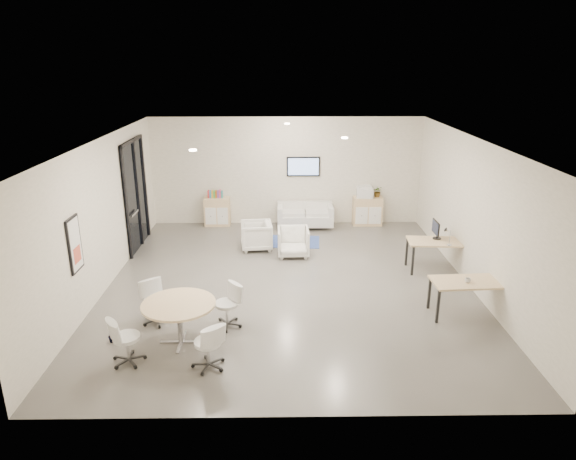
% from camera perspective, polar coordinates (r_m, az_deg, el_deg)
% --- Properties ---
extents(room_shell, '(9.60, 10.60, 4.80)m').
position_cam_1_polar(room_shell, '(10.99, 0.10, 1.63)').
color(room_shell, '#56534E').
rests_on(room_shell, ground).
extents(glass_door, '(0.09, 1.90, 2.85)m').
position_cam_1_polar(glass_door, '(13.95, -16.58, 4.11)').
color(glass_door, black).
rests_on(glass_door, room_shell).
extents(artwork, '(0.05, 0.54, 1.04)m').
position_cam_1_polar(artwork, '(10.22, -22.62, -1.50)').
color(artwork, black).
rests_on(artwork, room_shell).
extents(wall_tv, '(0.98, 0.06, 0.58)m').
position_cam_1_polar(wall_tv, '(15.30, 1.71, 7.06)').
color(wall_tv, black).
rests_on(wall_tv, room_shell).
extents(ceiling_spots, '(3.14, 4.14, 0.03)m').
position_cam_1_polar(ceiling_spots, '(11.46, -0.98, 10.43)').
color(ceiling_spots, '#FFEAC6').
rests_on(ceiling_spots, room_shell).
extents(sideboard_left, '(0.76, 0.40, 0.86)m').
position_cam_1_polar(sideboard_left, '(15.54, -7.86, 2.04)').
color(sideboard_left, '#D5B480').
rests_on(sideboard_left, room_shell).
extents(sideboard_right, '(0.86, 0.42, 0.86)m').
position_cam_1_polar(sideboard_right, '(15.63, 8.80, 2.11)').
color(sideboard_right, '#D5B480').
rests_on(sideboard_right, room_shell).
extents(books, '(0.44, 0.14, 0.22)m').
position_cam_1_polar(books, '(15.40, -8.09, 3.97)').
color(books, red).
rests_on(books, sideboard_left).
extents(printer, '(0.53, 0.46, 0.34)m').
position_cam_1_polar(printer, '(15.46, 8.54, 4.22)').
color(printer, white).
rests_on(printer, sideboard_right).
extents(loveseat, '(1.64, 0.83, 0.61)m').
position_cam_1_polar(loveseat, '(15.28, 1.91, 1.56)').
color(loveseat, white).
rests_on(loveseat, room_shell).
extents(blue_rug, '(1.59, 1.12, 0.01)m').
position_cam_1_polar(blue_rug, '(14.11, 0.42, -1.29)').
color(blue_rug, '#2E478F').
rests_on(blue_rug, room_shell).
extents(armchair_left, '(0.81, 0.85, 0.81)m').
position_cam_1_polar(armchair_left, '(13.50, -3.55, -0.48)').
color(armchair_left, white).
rests_on(armchair_left, room_shell).
extents(armchair_right, '(0.80, 0.75, 0.80)m').
position_cam_1_polar(armchair_right, '(13.02, 0.59, -1.19)').
color(armchair_right, white).
rests_on(armchair_right, room_shell).
extents(desk_rear, '(1.45, 0.80, 0.74)m').
position_cam_1_polar(desk_rear, '(12.55, 16.36, -1.49)').
color(desk_rear, '#D5B480').
rests_on(desk_rear, room_shell).
extents(desk_front, '(1.43, 0.77, 0.73)m').
position_cam_1_polar(desk_front, '(10.54, 19.40, -5.74)').
color(desk_front, '#D5B480').
rests_on(desk_front, room_shell).
extents(monitor, '(0.20, 0.50, 0.44)m').
position_cam_1_polar(monitor, '(12.57, 16.12, 0.08)').
color(monitor, black).
rests_on(monitor, desk_rear).
extents(round_table, '(1.28, 1.28, 0.78)m').
position_cam_1_polar(round_table, '(9.19, -12.05, -8.40)').
color(round_table, '#D5B480').
rests_on(round_table, room_shell).
extents(meeting_chairs, '(2.33, 2.33, 0.82)m').
position_cam_1_polar(meeting_chairs, '(9.32, -11.93, -9.99)').
color(meeting_chairs, white).
rests_on(meeting_chairs, room_shell).
extents(plant_cabinet, '(0.39, 0.41, 0.26)m').
position_cam_1_polar(plant_cabinet, '(15.55, 9.94, 4.10)').
color(plant_cabinet, '#3F7F3F').
rests_on(plant_cabinet, sideboard_right).
extents(plant_floor, '(0.23, 0.30, 0.12)m').
position_cam_1_polar(plant_floor, '(9.83, -18.90, -11.38)').
color(plant_floor, '#3F7F3F').
rests_on(plant_floor, room_shell).
extents(cup, '(0.12, 0.10, 0.11)m').
position_cam_1_polar(cup, '(10.42, 19.36, -5.24)').
color(cup, white).
rests_on(cup, desk_front).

